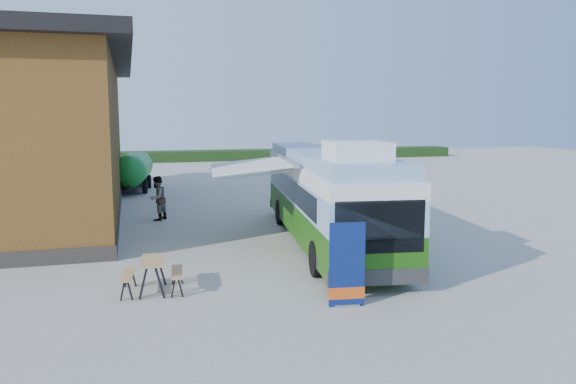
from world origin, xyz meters
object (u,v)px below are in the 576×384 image
object	(u,v)px
bus	(327,193)
person_a	(305,206)
banner	(347,272)
person_b	(157,198)
slurry_tanker	(134,169)
picnic_table	(152,268)

from	to	relation	value
bus	person_a	distance (m)	3.46
banner	person_a	bearing A→B (deg)	85.63
bus	person_b	bearing A→B (deg)	139.83
bus	slurry_tanker	bearing A→B (deg)	119.16
banner	person_a	distance (m)	10.05
bus	person_b	xyz separation A→B (m)	(-5.68, 6.21, -0.87)
banner	slurry_tanker	size ratio (longest dim) A/B	0.33
picnic_table	person_b	distance (m)	10.34
picnic_table	person_a	xyz separation A→B (m)	(6.52, 7.41, 0.17)
person_b	bus	bearing A→B (deg)	78.09
banner	slurry_tanker	bearing A→B (deg)	108.98
person_b	slurry_tanker	distance (m)	10.19
picnic_table	banner	bearing A→B (deg)	-23.30
bus	banner	bearing A→B (deg)	-98.30
picnic_table	slurry_tanker	distance (m)	20.48
slurry_tanker	person_a	bearing A→B (deg)	-55.52
banner	picnic_table	distance (m)	5.10
person_a	person_b	xyz separation A→B (m)	(-5.89, 2.91, 0.15)
bus	person_b	distance (m)	8.46
bus	slurry_tanker	size ratio (longest dim) A/B	2.04
bus	picnic_table	bearing A→B (deg)	-139.57
person_a	person_b	size ratio (longest dim) A/B	0.85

